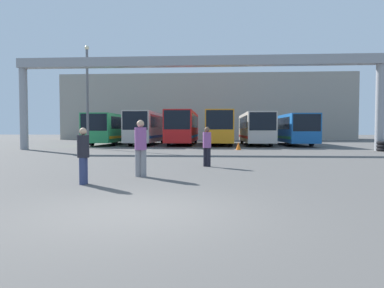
{
  "coord_description": "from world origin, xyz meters",
  "views": [
    {
      "loc": [
        1.4,
        -6.2,
        1.53
      ],
      "look_at": [
        -0.53,
        23.25,
        0.3
      ],
      "focal_mm": 32.0,
      "sensor_mm": 36.0,
      "label": 1
    }
  ],
  "objects": [
    {
      "name": "overhead_gantry",
      "position": [
        0.0,
        19.38,
        5.81
      ],
      "size": [
        27.24,
        0.8,
        6.95
      ],
      "color": "gray",
      "rests_on": "ground"
    },
    {
      "name": "pedestrian_near_right",
      "position": [
        1.1,
        7.98,
        0.87
      ],
      "size": [
        0.34,
        0.34,
        1.65
      ],
      "rotation": [
        0.0,
        0.0,
        2.53
      ],
      "color": "black",
      "rests_on": "ground"
    },
    {
      "name": "ground_plane",
      "position": [
        0.0,
        0.0,
        0.0
      ],
      "size": [
        200.0,
        200.0,
        0.0
      ],
      "primitive_type": "plane",
      "color": "#514F4C"
    },
    {
      "name": "tire_stack",
      "position": [
        13.49,
        18.92,
        0.36
      ],
      "size": [
        1.04,
        1.04,
        0.72
      ],
      "color": "black",
      "rests_on": "ground"
    },
    {
      "name": "building_backdrop",
      "position": [
        0.0,
        51.22,
        5.02
      ],
      "size": [
        44.86,
        12.0,
        10.05
      ],
      "color": "gray",
      "rests_on": "ground"
    },
    {
      "name": "bus_slot_4",
      "position": [
        5.52,
        28.66,
        1.8
      ],
      "size": [
        2.51,
        10.85,
        3.13
      ],
      "color": "beige",
      "rests_on": "ground"
    },
    {
      "name": "bus_slot_1",
      "position": [
        -5.52,
        28.99,
        1.87
      ],
      "size": [
        2.45,
        11.51,
        3.25
      ],
      "color": "beige",
      "rests_on": "ground"
    },
    {
      "name": "pedestrian_mid_left",
      "position": [
        -2.27,
        3.14,
        0.84
      ],
      "size": [
        0.33,
        0.33,
        1.59
      ],
      "rotation": [
        0.0,
        0.0,
        1.52
      ],
      "color": "navy",
      "rests_on": "ground"
    },
    {
      "name": "bus_slot_0",
      "position": [
        -9.2,
        29.1,
        1.76
      ],
      "size": [
        2.62,
        11.73,
        3.05
      ],
      "color": "#268C4C",
      "rests_on": "ground"
    },
    {
      "name": "traffic_cone",
      "position": [
        3.23,
        19.88,
        0.3
      ],
      "size": [
        0.38,
        0.38,
        0.6
      ],
      "color": "orange",
      "rests_on": "ground"
    },
    {
      "name": "bus_slot_2",
      "position": [
        -1.84,
        29.34,
        1.92
      ],
      "size": [
        2.53,
        12.21,
        3.33
      ],
      "color": "red",
      "rests_on": "ground"
    },
    {
      "name": "bus_slot_3",
      "position": [
        1.84,
        28.69,
        1.91
      ],
      "size": [
        2.55,
        10.91,
        3.32
      ],
      "color": "orange",
      "rests_on": "ground"
    },
    {
      "name": "lamp_post",
      "position": [
        -8.97,
        21.23,
        4.55
      ],
      "size": [
        0.36,
        0.36,
        8.37
      ],
      "color": "#595B60",
      "rests_on": "ground"
    },
    {
      "name": "pedestrian_near_center",
      "position": [
        -1.0,
        4.79,
        0.98
      ],
      "size": [
        0.38,
        0.38,
        1.85
      ],
      "rotation": [
        0.0,
        0.0,
        3.08
      ],
      "color": "gray",
      "rests_on": "ground"
    },
    {
      "name": "bus_slot_5",
      "position": [
        9.2,
        29.03,
        1.71
      ],
      "size": [
        2.55,
        11.59,
        2.96
      ],
      "color": "#1959A5",
      "rests_on": "ground"
    }
  ]
}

